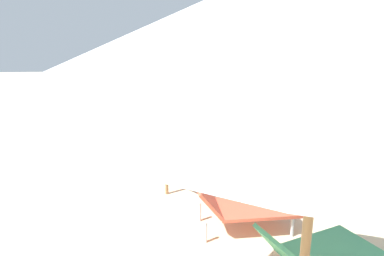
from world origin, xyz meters
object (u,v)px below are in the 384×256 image
object	(u,v)px
umbrella_third	(164,44)
umbrella_farthest	(137,49)
lounger_third_inland	(242,205)
person_walking_near	(282,92)
lounger_farthest_inland	(178,141)
lounger_second_shoreside	(319,253)
lounger_farthest_shoreside	(163,117)
lounger_third_shoreside	(199,154)
umbrella_second	(329,15)
cooler_box	(227,125)

from	to	relation	value
umbrella_third	umbrella_farthest	xyz separation A→B (m)	(-0.34, 3.22, -0.04)
lounger_third_inland	person_walking_near	bearing A→B (deg)	63.62
lounger_farthest_inland	person_walking_near	xyz separation A→B (m)	(3.55, 2.35, 0.71)
lounger_second_shoreside	person_walking_near	bearing A→B (deg)	52.94
lounger_second_shoreside	lounger_farthest_shoreside	size ratio (longest dim) A/B	0.99
lounger_third_shoreside	lounger_third_inland	bearing A→B (deg)	-74.28
umbrella_second	umbrella_third	bearing A→B (deg)	97.05
umbrella_third	person_walking_near	size ratio (longest dim) A/B	1.57
lounger_second_shoreside	lounger_farthest_shoreside	world-z (taller)	lounger_farthest_shoreside
lounger_farthest_inland	person_walking_near	world-z (taller)	person_walking_near
cooler_box	umbrella_third	bearing A→B (deg)	-119.47
lounger_second_shoreside	lounger_farthest_shoreside	bearing A→B (deg)	83.88
lounger_second_shoreside	person_walking_near	distance (m)	7.02
lounger_third_shoreside	person_walking_near	distance (m)	4.71
umbrella_second	umbrella_farthest	xyz separation A→B (m)	(-0.75, 6.47, -0.09)
lounger_second_shoreside	cooler_box	xyz separation A→B (m)	(0.82, 5.85, -0.08)
lounger_second_shoreside	lounger_third_shoreside	distance (m)	3.18
umbrella_third	lounger_third_shoreside	world-z (taller)	umbrella_third
lounger_farthest_shoreside	person_walking_near	distance (m)	3.71
umbrella_second	lounger_third_inland	world-z (taller)	umbrella_second
lounger_third_shoreside	lounger_farthest_inland	xyz separation A→B (m)	(-0.27, 0.95, -0.01)
lounger_second_shoreside	lounger_farthest_inland	bearing A→B (deg)	87.32
cooler_box	lounger_third_inland	bearing A→B (deg)	-104.66
umbrella_second	lounger_third_shoreside	size ratio (longest dim) A/B	1.64
lounger_third_shoreside	cooler_box	size ratio (longest dim) A/B	3.18
lounger_second_shoreside	lounger_farthest_inland	world-z (taller)	lounger_second_shoreside
lounger_second_shoreside	lounger_farthest_inland	xyz separation A→B (m)	(-0.83, 4.08, 0.02)
lounger_farthest_shoreside	lounger_farthest_inland	distance (m)	2.52
person_walking_near	lounger_second_shoreside	bearing A→B (deg)	-19.29
lounger_second_shoreside	cooler_box	bearing A→B (deg)	67.85
lounger_second_shoreside	lounger_third_inland	size ratio (longest dim) A/B	1.05
lounger_farthest_shoreside	lounger_third_inland	bearing A→B (deg)	-75.66
lounger_third_inland	umbrella_farthest	xyz separation A→B (m)	(-1.17, 4.38, 1.93)
umbrella_third	lounger_farthest_shoreside	xyz separation A→B (m)	(0.35, 4.47, -1.97)
lounger_third_inland	lounger_farthest_shoreside	bearing A→B (deg)	98.58
lounger_farthest_shoreside	lounger_farthest_inland	size ratio (longest dim) A/B	1.01
lounger_second_shoreside	lounger_farthest_inland	size ratio (longest dim) A/B	1.00
lounger_third_shoreside	person_walking_near	xyz separation A→B (m)	(3.28, 3.30, 0.70)
umbrella_second	umbrella_farthest	bearing A→B (deg)	96.58
umbrella_second	umbrella_third	world-z (taller)	umbrella_second
lounger_third_shoreside	umbrella_second	bearing A→B (deg)	-81.32
umbrella_third	lounger_farthest_inland	xyz separation A→B (m)	(0.45, 1.96, -2.01)
umbrella_second	umbrella_farthest	world-z (taller)	umbrella_second
umbrella_third	cooler_box	bearing A→B (deg)	60.53
umbrella_second	lounger_second_shoreside	bearing A→B (deg)	51.94
lounger_third_shoreside	lounger_farthest_inland	world-z (taller)	lounger_third_shoreside
umbrella_third	lounger_farthest_shoreside	bearing A→B (deg)	85.55
lounger_third_inland	cooler_box	xyz separation A→B (m)	(1.28, 4.88, -0.15)
cooler_box	umbrella_second	bearing A→B (deg)	-103.69
umbrella_second	cooler_box	xyz separation A→B (m)	(1.70, 6.98, -2.16)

